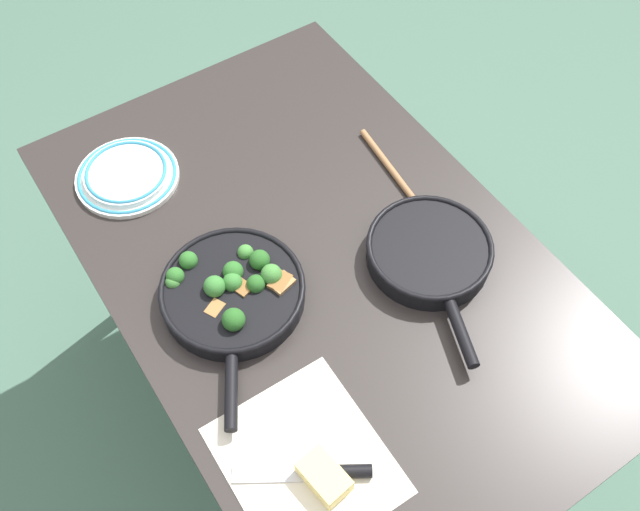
% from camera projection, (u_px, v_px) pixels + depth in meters
% --- Properties ---
extents(ground_plane, '(14.00, 14.00, 0.00)m').
position_uv_depth(ground_plane, '(320.00, 401.00, 2.10)').
color(ground_plane, '#476B56').
extents(dining_table_red, '(1.30, 0.83, 0.75)m').
position_uv_depth(dining_table_red, '(320.00, 282.00, 1.55)').
color(dining_table_red, '#2D2826').
rests_on(dining_table_red, ground_plane).
extents(skillet_broccoli, '(0.40, 0.30, 0.07)m').
position_uv_depth(skillet_broccoli, '(233.00, 291.00, 1.41)').
color(skillet_broccoli, black).
rests_on(skillet_broccoli, dining_table_red).
extents(skillet_eggs, '(0.39, 0.26, 0.05)m').
position_uv_depth(skillet_eggs, '(429.00, 252.00, 1.46)').
color(skillet_eggs, black).
rests_on(skillet_eggs, dining_table_red).
extents(wooden_spoon, '(0.39, 0.07, 0.02)m').
position_uv_depth(wooden_spoon, '(416.00, 202.00, 1.56)').
color(wooden_spoon, '#996B42').
rests_on(wooden_spoon, dining_table_red).
extents(parchment_sheet, '(0.31, 0.27, 0.00)m').
position_uv_depth(parchment_sheet, '(306.00, 460.00, 1.25)').
color(parchment_sheet, silver).
rests_on(parchment_sheet, dining_table_red).
extents(grater_knife, '(0.15, 0.22, 0.02)m').
position_uv_depth(grater_knife, '(323.00, 472.00, 1.23)').
color(grater_knife, silver).
rests_on(grater_knife, dining_table_red).
extents(cheese_block, '(0.10, 0.07, 0.04)m').
position_uv_depth(cheese_block, '(324.00, 477.00, 1.21)').
color(cheese_block, '#EFD67A').
rests_on(cheese_block, dining_table_red).
extents(dinner_plate_stack, '(0.23, 0.23, 0.03)m').
position_uv_depth(dinner_plate_stack, '(127.00, 175.00, 1.59)').
color(dinner_plate_stack, silver).
rests_on(dinner_plate_stack, dining_table_red).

